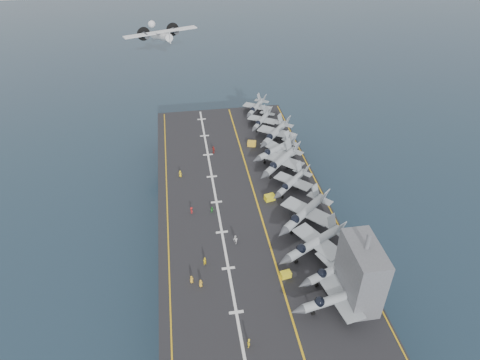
{
  "coord_description": "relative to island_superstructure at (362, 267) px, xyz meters",
  "views": [
    {
      "loc": [
        -12.45,
        -74.81,
        70.96
      ],
      "look_at": [
        0.0,
        4.0,
        13.0
      ],
      "focal_mm": 32.0,
      "sensor_mm": 36.0,
      "label": 1
    }
  ],
  "objects": [
    {
      "name": "tow_cart_c",
      "position": [
        -8.84,
        52.71,
        -6.82
      ],
      "size": [
        2.58,
        2.06,
        1.35
      ],
      "primitive_type": null,
      "color": "gold",
      "rests_on": "flight_deck"
    },
    {
      "name": "island_superstructure",
      "position": [
        0.0,
        0.0,
        0.0
      ],
      "size": [
        5.0,
        10.0,
        15.0
      ],
      "primitive_type": null,
      "color": "#56595E",
      "rests_on": "flight_deck"
    },
    {
      "name": "crew_8",
      "position": [
        -28.0,
        7.69,
        -6.7
      ],
      "size": [
        1.15,
        1.05,
        1.6
      ],
      "primitive_type": "imported",
      "color": "gold",
      "rests_on": "flight_deck"
    },
    {
      "name": "crew_0",
      "position": [
        -26.44,
        6.52,
        -6.7
      ],
      "size": [
        1.15,
        1.05,
        1.6
      ],
      "primitive_type": "imported",
      "color": "gold",
      "rests_on": "flight_deck"
    },
    {
      "name": "ground",
      "position": [
        -15.0,
        30.0,
        -17.9
      ],
      "size": [
        500.0,
        500.0,
        0.0
      ],
      "primitive_type": "plane",
      "color": "#142135",
      "rests_on": "ground"
    },
    {
      "name": "fighter_jet_8",
      "position": [
        -4.15,
        62.75,
        -5.3
      ],
      "size": [
        13.99,
        15.25,
        4.41
      ],
      "primitive_type": null,
      "color": "#8D979D",
      "rests_on": "flight_deck"
    },
    {
      "name": "fighter_jet_0",
      "position": [
        -4.22,
        -1.7,
        -4.9
      ],
      "size": [
        16.58,
        12.62,
        5.2
      ],
      "primitive_type": null,
      "color": "gray",
      "rests_on": "flight_deck"
    },
    {
      "name": "crew_5",
      "position": [
        -28.56,
        41.24,
        -6.66
      ],
      "size": [
        1.2,
        1.05,
        1.68
      ],
      "primitive_type": "imported",
      "color": "yellow",
      "rests_on": "flight_deck"
    },
    {
      "name": "crew_7",
      "position": [
        -18.71,
        16.33,
        -6.51
      ],
      "size": [
        1.06,
        1.35,
        1.99
      ],
      "primitive_type": "imported",
      "color": "white",
      "rests_on": "flight_deck"
    },
    {
      "name": "crew_6",
      "position": [
        -20.06,
        -6.65,
        -6.54
      ],
      "size": [
        1.0,
        1.29,
        1.92
      ],
      "primitive_type": "imported",
      "color": "yellow",
      "rests_on": "flight_deck"
    },
    {
      "name": "flight_deck",
      "position": [
        -15.0,
        30.0,
        -7.7
      ],
      "size": [
        38.0,
        92.0,
        0.4
      ],
      "primitive_type": "cube",
      "color": "black",
      "rests_on": "hull"
    },
    {
      "name": "transport_plane",
      "position": [
        -30.81,
        92.75,
        10.61
      ],
      "size": [
        27.66,
        23.09,
        5.59
      ],
      "primitive_type": null,
      "color": "#BABDBF"
    },
    {
      "name": "fighter_jet_3",
      "position": [
        -3.53,
        20.35,
        -4.66
      ],
      "size": [
        19.52,
        19.01,
        5.69
      ],
      "primitive_type": null,
      "color": "gray",
      "rests_on": "flight_deck"
    },
    {
      "name": "hull",
      "position": [
        -15.0,
        30.0,
        -12.9
      ],
      "size": [
        36.0,
        90.0,
        10.0
      ],
      "primitive_type": "cube",
      "color": "#56595E",
      "rests_on": "ground"
    },
    {
      "name": "landing_centerline",
      "position": [
        -21.0,
        30.0,
        -7.48
      ],
      "size": [
        0.5,
        90.0,
        0.02
      ],
      "primitive_type": "cube",
      "color": "silver",
      "rests_on": "flight_deck"
    },
    {
      "name": "fighter_jet_7",
      "position": [
        -2.15,
        54.07,
        -4.82
      ],
      "size": [
        17.67,
        18.52,
        5.37
      ],
      "primitive_type": null,
      "color": "#9BA3AC",
      "rests_on": "flight_deck"
    },
    {
      "name": "crew_1",
      "position": [
        -25.26,
        11.62,
        -6.57
      ],
      "size": [
        1.34,
        1.22,
        1.86
      ],
      "primitive_type": "imported",
      "color": "gold",
      "rests_on": "flight_deck"
    },
    {
      "name": "fighter_jet_2",
      "position": [
        -4.11,
        11.43,
        -4.7
      ],
      "size": [
        19.28,
        17.1,
        5.59
      ],
      "primitive_type": null,
      "color": "gray",
      "rests_on": "flight_deck"
    },
    {
      "name": "fighter_jet_1",
      "position": [
        -2.11,
        4.74,
        -4.93
      ],
      "size": [
        17.36,
        14.56,
        5.13
      ],
      "primitive_type": null,
      "color": "#9CA5AE",
      "rests_on": "flight_deck"
    },
    {
      "name": "crew_4",
      "position": [
        -19.44,
        50.7,
        -6.49
      ],
      "size": [
        1.4,
        1.45,
        2.03
      ],
      "primitive_type": "imported",
      "color": "#A82A23",
      "rests_on": "flight_deck"
    },
    {
      "name": "foul_line",
      "position": [
        -12.0,
        30.0,
        -7.48
      ],
      "size": [
        0.35,
        90.0,
        0.02
      ],
      "primitive_type": "cube",
      "color": "gold",
      "rests_on": "flight_deck"
    },
    {
      "name": "fighter_jet_5",
      "position": [
        -3.9,
        40.21,
        -4.73
      ],
      "size": [
        18.76,
        18.87,
        5.54
      ],
      "primitive_type": null,
      "color": "#8F979D",
      "rests_on": "flight_deck"
    },
    {
      "name": "fighter_jet_9",
      "position": [
        -4.15,
        71.25,
        -5.3
      ],
      "size": [
        13.99,
        15.25,
        4.41
      ],
      "primitive_type": null,
      "color": "#8D979D",
      "rests_on": "flight_deck"
    },
    {
      "name": "fighter_jet_4",
      "position": [
        -3.3,
        31.72,
        -5.15
      ],
      "size": [
        15.96,
        15.89,
        4.69
      ],
      "primitive_type": null,
      "color": "#9DA5AF",
      "rests_on": "flight_deck"
    },
    {
      "name": "crew_3",
      "position": [
        -26.75,
        27.01,
        -6.69
      ],
      "size": [
        1.03,
        1.16,
        1.62
      ],
      "primitive_type": "imported",
      "color": "#B21919",
      "rests_on": "flight_deck"
    },
    {
      "name": "tow_cart_a",
      "position": [
        -10.9,
        6.33,
        -6.92
      ],
      "size": [
        2.11,
        1.57,
        1.15
      ],
      "primitive_type": null,
      "color": "gold",
      "rests_on": "flight_deck"
    },
    {
      "name": "deck_edge_stbd",
      "position": [
        3.5,
        30.0,
        -7.48
      ],
      "size": [
        0.25,
        90.0,
        0.02
      ],
      "primitive_type": "cube",
      "color": "gold",
      "rests_on": "flight_deck"
    },
    {
      "name": "fighter_jet_6",
      "position": [
        -3.7,
        46.06,
        -4.95
      ],
      "size": [
        17.68,
        16.32,
        5.11
      ],
      "primitive_type": null,
      "color": "#A2ABB2",
      "rests_on": "flight_deck"
    },
    {
      "name": "deck_edge_port",
      "position": [
        -32.0,
        30.0,
        -7.48
      ],
      "size": [
        0.25,
        90.0,
        0.02
      ],
      "primitive_type": "cube",
      "color": "gold",
      "rests_on": "flight_deck"
    },
    {
      "name": "tow_cart_b",
      "position": [
        -9.02,
        28.94,
        -6.83
      ],
      "size": [
        2.5,
        1.92,
        1.34
      ],
      "primitive_type": null,
      "color": "yellow",
      "rests_on": "flight_deck"
    },
    {
      "name": "crew_2",
      "position": [
        -22.31,
        26.49,
        -6.71
      ],
      "size": [
        1.08,
        0.86,
        1.59
      ],
      "primitive_type": "imported",
      "color": "#1F8127",
      "rests_on": "flight_deck"
    }
  ]
}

